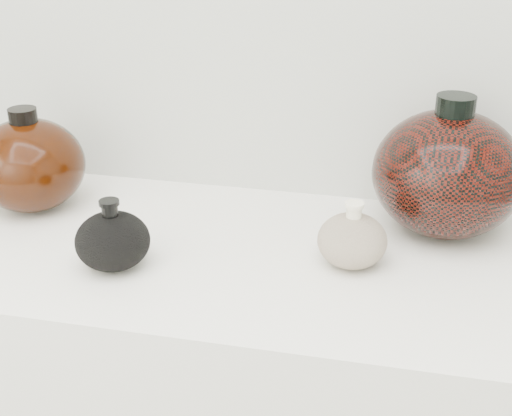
% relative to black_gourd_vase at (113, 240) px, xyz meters
% --- Properties ---
extents(black_gourd_vase, '(0.13, 0.13, 0.11)m').
position_rel_black_gourd_vase_xyz_m(black_gourd_vase, '(0.00, 0.00, 0.00)').
color(black_gourd_vase, black).
rests_on(black_gourd_vase, display_counter).
extents(cream_gourd_vase, '(0.14, 0.14, 0.11)m').
position_rel_black_gourd_vase_xyz_m(cream_gourd_vase, '(0.36, 0.09, -0.00)').
color(cream_gourd_vase, beige).
rests_on(cream_gourd_vase, display_counter).
extents(left_round_pot, '(0.21, 0.21, 0.19)m').
position_rel_black_gourd_vase_xyz_m(left_round_pot, '(-0.23, 0.17, 0.04)').
color(left_round_pot, black).
rests_on(left_round_pot, display_counter).
extents(right_round_pot, '(0.27, 0.27, 0.24)m').
position_rel_black_gourd_vase_xyz_m(right_round_pot, '(0.49, 0.24, 0.06)').
color(right_round_pot, black).
rests_on(right_round_pot, display_counter).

